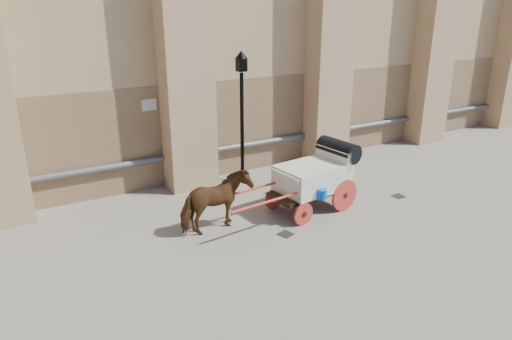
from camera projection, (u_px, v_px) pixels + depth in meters
ground at (285, 225)px, 11.27m from camera, size 90.00×90.00×0.00m
horse at (216, 203)px, 10.76m from camera, size 1.82×1.03×1.46m
carriage at (316, 174)px, 11.94m from camera, size 4.09×1.55×1.75m
street_lamp at (242, 114)px, 13.45m from camera, size 0.37×0.37×3.92m
drain_grate_near at (286, 234)px, 10.80m from camera, size 0.40×0.40×0.01m
drain_grate_far at (398, 196)px, 12.96m from camera, size 0.33×0.33×0.01m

